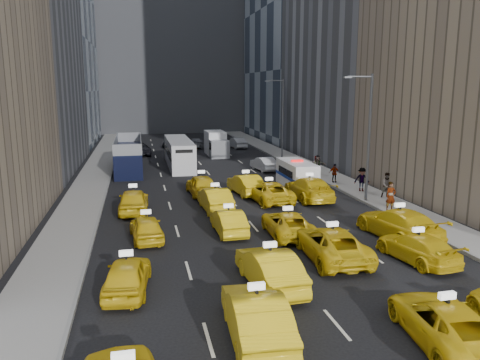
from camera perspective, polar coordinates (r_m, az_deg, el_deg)
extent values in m
plane|color=black|center=(20.66, 7.10, -11.90)|extent=(160.00, 160.00, 0.00)
cube|color=gray|center=(43.80, -17.43, 0.17)|extent=(3.00, 90.00, 0.15)
cube|color=gray|center=(46.80, 9.09, 1.23)|extent=(3.00, 90.00, 0.15)
cube|color=slate|center=(43.68, -15.54, 0.27)|extent=(0.15, 90.00, 0.18)
cube|color=slate|center=(46.29, 7.42, 1.19)|extent=(0.15, 90.00, 0.18)
cube|color=slate|center=(90.89, -8.65, 18.64)|extent=(30.00, 12.00, 40.00)
cylinder|color=#595B60|center=(33.97, 15.43, 4.77)|extent=(0.20, 0.20, 9.00)
cylinder|color=#595B60|center=(33.38, 14.43, 12.11)|extent=(1.80, 0.12, 0.12)
cube|color=slate|center=(32.99, 12.99, 12.11)|extent=(0.50, 0.22, 0.12)
cylinder|color=#595B60|center=(52.43, 5.21, 7.27)|extent=(0.20, 0.20, 9.00)
cylinder|color=#595B60|center=(52.05, 4.33, 11.99)|extent=(1.80, 0.12, 0.12)
cube|color=slate|center=(51.80, 3.35, 11.95)|extent=(0.50, 0.22, 0.12)
imported|color=yellow|center=(15.76, 1.99, -16.26)|extent=(2.00, 5.03, 1.63)
imported|color=yellow|center=(17.02, 23.68, -15.56)|extent=(2.88, 5.19, 1.37)
imported|color=yellow|center=(19.62, -13.59, -11.20)|extent=(2.13, 4.31, 1.41)
imported|color=yellow|center=(19.57, 3.63, -10.67)|extent=(1.97, 4.92, 1.59)
imported|color=yellow|center=(22.94, 11.11, -7.63)|extent=(2.79, 5.56, 1.51)
imported|color=yellow|center=(23.78, 20.77, -7.71)|extent=(2.48, 4.80, 1.33)
imported|color=yellow|center=(25.71, -11.33, -5.75)|extent=(1.95, 4.09, 1.35)
imported|color=yellow|center=(26.41, -1.41, -5.05)|extent=(1.55, 4.19, 1.37)
imported|color=yellow|center=(26.13, 5.82, -5.32)|extent=(2.40, 4.88, 1.33)
imported|color=yellow|center=(26.85, 18.76, -5.07)|extent=(2.90, 5.92, 1.66)
imported|color=yellow|center=(31.44, -12.85, -2.47)|extent=(2.02, 4.70, 1.58)
imported|color=yellow|center=(31.24, -3.05, -2.33)|extent=(1.85, 4.73, 1.54)
imported|color=yellow|center=(33.64, 3.54, -1.43)|extent=(2.78, 5.37, 1.45)
imported|color=yellow|center=(34.52, 8.42, -1.02)|extent=(2.37, 5.75, 1.66)
imported|color=yellow|center=(35.77, -4.72, -0.58)|extent=(2.15, 4.74, 1.58)
imported|color=yellow|center=(35.95, 0.70, -0.51)|extent=(2.17, 4.84, 1.54)
cube|color=white|center=(38.81, 6.95, 0.70)|extent=(2.24, 5.34, 2.10)
cylinder|color=black|center=(37.06, 6.56, -0.78)|extent=(0.28, 0.84, 0.84)
cylinder|color=black|center=(37.64, 9.01, -0.66)|extent=(0.28, 0.84, 0.84)
cylinder|color=black|center=(40.27, 4.97, 0.22)|extent=(0.28, 0.84, 0.84)
cylinder|color=black|center=(40.81, 7.26, 0.31)|extent=(0.28, 0.84, 0.84)
cube|color=navy|center=(38.84, 6.94, 0.50)|extent=(2.28, 5.34, 0.24)
cube|color=red|center=(38.62, 6.99, 2.35)|extent=(0.97, 0.38, 0.15)
cube|color=black|center=(47.27, -13.40, 3.04)|extent=(3.73, 11.21, 3.20)
cylinder|color=black|center=(42.93, -14.89, 0.74)|extent=(0.28, 1.10, 1.10)
cylinder|color=black|center=(42.88, -11.95, 0.87)|extent=(0.28, 1.10, 1.10)
cylinder|color=black|center=(52.01, -14.49, 2.54)|extent=(0.28, 1.10, 1.10)
cylinder|color=black|center=(51.97, -12.07, 2.65)|extent=(0.28, 1.10, 1.10)
cube|color=silver|center=(48.73, -7.44, 3.27)|extent=(3.36, 11.11, 2.83)
cylinder|color=black|center=(44.28, -8.16, 1.32)|extent=(0.28, 1.10, 1.10)
cylinder|color=black|center=(44.46, -5.62, 1.42)|extent=(0.28, 1.10, 1.10)
cylinder|color=black|center=(53.29, -8.91, 2.97)|extent=(0.28, 1.10, 1.10)
cylinder|color=black|center=(53.44, -6.79, 3.05)|extent=(0.28, 1.10, 1.10)
cube|color=white|center=(56.58, -2.92, 4.46)|extent=(2.91, 6.46, 2.85)
cylinder|color=black|center=(54.37, -3.48, 3.24)|extent=(0.28, 1.10, 1.10)
cylinder|color=black|center=(54.68, -1.57, 3.31)|extent=(0.28, 1.10, 1.10)
cylinder|color=black|center=(58.72, -4.16, 3.83)|extent=(0.28, 1.10, 1.10)
cylinder|color=black|center=(59.01, -2.38, 3.89)|extent=(0.28, 1.10, 1.10)
imported|color=#B4B6BC|center=(46.23, 2.92, 1.99)|extent=(1.96, 4.26, 1.35)
imported|color=black|center=(58.20, -12.23, 3.74)|extent=(2.89, 5.56, 1.50)
imported|color=gray|center=(64.06, -5.44, 4.53)|extent=(2.07, 4.67, 1.33)
imported|color=black|center=(63.30, -8.52, 4.40)|extent=(2.11, 4.22, 1.38)
imported|color=#A8ABB0|center=(63.47, -0.38, 4.56)|extent=(2.08, 4.51, 1.43)
imported|color=gray|center=(31.96, 17.89, -1.92)|extent=(0.73, 0.50, 1.93)
imported|color=gray|center=(35.77, 17.53, -0.60)|extent=(0.98, 0.67, 1.85)
imported|color=gray|center=(37.45, 14.64, 0.07)|extent=(1.28, 0.77, 1.84)
imported|color=gray|center=(40.50, 11.42, 0.84)|extent=(0.96, 0.51, 1.57)
imported|color=gray|center=(44.23, 9.30, 1.85)|extent=(0.89, 0.60, 1.68)
imported|color=gray|center=(44.12, 9.42, 1.87)|extent=(1.67, 1.09, 1.75)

